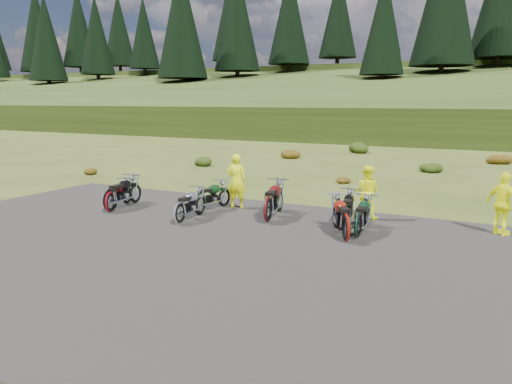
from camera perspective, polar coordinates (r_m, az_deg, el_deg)
The scene contains 37 objects.
ground at distance 13.74m, azimuth -0.72°, elevation -4.69°, with size 300.00×300.00×0.00m, color #394918.
gravel_pad at distance 12.09m, azimuth -5.26°, elevation -6.87°, with size 20.00×12.00×0.04m, color black.
hill_slope at distance 62.09m, azimuth 21.96°, elevation 6.41°, with size 300.00×46.00×3.00m, color #2B3B13, non-canonical shape.
hill_plateau at distance 121.88m, azimuth 24.97°, elevation 7.83°, with size 300.00×90.00×9.17m, color #2B3B13.
conifer_5 at distance 143.68m, azimuth -24.25°, elevation 15.41°, with size 6.16×6.16×16.00m.
conifer_8 at distance 121.69m, azimuth -23.77°, elevation 16.70°, with size 7.92×7.92×20.00m.
conifer_9 at distance 121.25m, azimuth -19.63°, elevation 17.33°, with size 7.48×7.48×19.00m.
conifer_10 at distance 121.31m, azimuth -15.43°, elevation 17.50°, with size 7.04×7.04×18.00m.
conifer_11 at distance 99.21m, azimuth -22.89°, elevation 15.99°, with size 6.60×6.60×17.00m.
conifer_12 at distance 98.95m, azimuth -17.81°, elevation 16.72°, with size 6.16×6.16×16.00m.
conifer_13 at distance 99.42m, azimuth -12.71°, elevation 17.33°, with size 5.72×5.72×15.00m.
conifer_14 at distance 100.61m, azimuth -7.67°, elevation 17.80°, with size 5.28×5.28×14.00m.
conifer_15 at distance 102.92m, azimuth -2.77°, elevation 19.74°, with size 7.92×7.92×20.00m.
conifer_16 at distance 78.21m, azimuth -8.55°, elevation 18.97°, with size 7.48×7.48×19.00m.
conifer_17 at distance 80.08m, azimuth -2.19°, elevation 19.37°, with size 7.04×7.04×18.00m.
conifer_18 at distance 82.80m, azimuth 3.83°, elevation 19.55°, with size 6.60×6.60×17.00m.
conifer_19 at distance 86.27m, azimuth 9.42°, elevation 19.53°, with size 6.16×6.16×16.00m.
conifer_20 at distance 90.35m, azimuth 14.53°, elevation 19.12°, with size 5.72×5.72×15.00m.
conifer_21 at distance 64.17m, azimuth 14.35°, elevation 18.21°, with size 5.28×5.28×14.00m.
shrub_0 at distance 25.67m, azimuth -18.19°, elevation 2.42°, with size 0.77×0.77×0.45m, color #61320C.
shrub_1 at distance 27.85m, azimuth -6.15°, elevation 3.64°, with size 1.03×1.03×0.61m, color #1B320C.
shrub_2 at distance 31.08m, azimuth 3.80°, elevation 4.53°, with size 1.30×1.30×0.77m, color #61320C.
shrub_3 at distance 35.05m, azimuth 11.71°, elevation 5.14°, with size 1.56×1.56×0.92m, color #1B320C.
shrub_4 at distance 22.17m, azimuth 9.74°, elevation 1.59°, with size 0.77×0.77×0.45m, color #61320C.
shrub_5 at distance 26.64m, azimuth 19.27°, elevation 2.80°, with size 1.03×1.03×0.61m, color #1B320C.
shrub_6 at distance 31.64m, azimuth 25.94°, elevation 3.60°, with size 1.30×1.30×0.77m, color #61320C.
motorcycle_0 at distance 16.90m, azimuth -16.23°, elevation -2.23°, with size 2.07×0.69×1.08m, color black, non-canonical shape.
motorcycle_1 at distance 16.80m, azimuth -16.27°, elevation -2.31°, with size 1.87×0.62×0.98m, color maroon, non-canonical shape.
motorcycle_2 at distance 16.03m, azimuth -6.51°, elevation -2.55°, with size 1.87×0.62×0.98m, color #0E3415, non-canonical shape.
motorcycle_3 at distance 14.80m, azimuth -8.68°, elevation -3.71°, with size 1.85×0.62×0.97m, color silver, non-canonical shape.
motorcycle_4 at distance 14.82m, azimuth 1.36°, elevation -3.57°, with size 2.20×0.73×1.15m, color #530D0F, non-canonical shape.
motorcycle_5 at distance 14.33m, azimuth 10.18°, elevation -4.23°, with size 1.91×0.64×1.00m, color black, non-canonical shape.
motorcycle_6 at distance 13.04m, azimuth 10.20°, elevation -5.70°, with size 2.05×0.68×1.08m, color maroon, non-canonical shape.
motorcycle_7 at distance 13.45m, azimuth 11.53°, elevation -5.25°, with size 1.91×0.64×1.00m, color black, non-canonical shape.
person_middle at distance 16.63m, azimuth -2.25°, elevation 1.19°, with size 0.67×0.44×1.83m, color #E8EF0C.
person_right_a at distance 15.52m, azimuth 12.51°, elevation -0.10°, with size 0.79×0.62×1.63m, color #E8EF0C.
person_right_b at distance 14.81m, azimuth 26.42°, elevation -1.33°, with size 0.99×0.41×1.70m, color #E8EF0C.
Camera 1 is at (6.32, -11.66, 3.60)m, focal length 35.00 mm.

